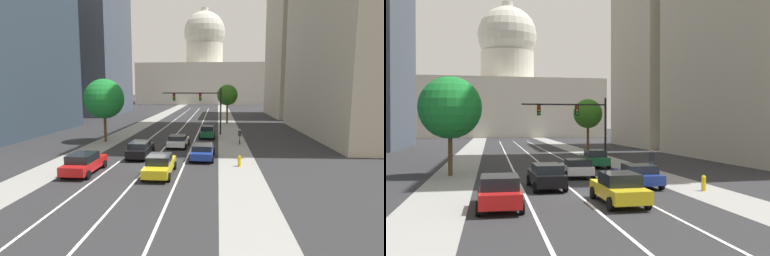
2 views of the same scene
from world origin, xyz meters
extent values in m
plane|color=#2B2B2D|center=(0.00, 40.00, 0.00)|extent=(400.00, 400.00, 0.00)
cube|color=gray|center=(-7.34, 35.00, 0.01)|extent=(3.24, 130.00, 0.01)
cube|color=gray|center=(7.34, 35.00, 0.01)|extent=(3.24, 130.00, 0.01)
cube|color=white|center=(-2.86, 25.00, 0.01)|extent=(0.16, 90.00, 0.01)
cube|color=white|center=(0.00, 25.00, 0.01)|extent=(0.16, 90.00, 0.01)
cube|color=white|center=(2.86, 25.00, 0.01)|extent=(0.16, 90.00, 0.01)
cube|color=#B7AD99|center=(25.52, 45.75, 14.55)|extent=(15.93, 20.68, 29.09)
cube|color=beige|center=(0.00, 101.25, 7.87)|extent=(51.67, 23.30, 15.74)
cylinder|color=beige|center=(0.00, 101.25, 19.78)|extent=(14.80, 14.80, 8.07)
sphere|color=beige|center=(0.00, 101.25, 28.36)|extent=(16.52, 16.52, 16.52)
cylinder|color=beige|center=(0.00, 101.25, 35.79)|extent=(2.97, 2.97, 4.13)
cube|color=silver|center=(1.43, 7.42, 0.60)|extent=(1.96, 4.06, 0.56)
cube|color=black|center=(1.42, 7.00, 1.12)|extent=(1.76, 2.01, 0.47)
cylinder|color=black|center=(0.53, 8.81, 0.32)|extent=(0.24, 0.65, 0.64)
cylinder|color=black|center=(2.40, 8.76, 0.32)|extent=(0.24, 0.65, 0.64)
cylinder|color=black|center=(0.47, 6.08, 0.32)|extent=(0.24, 0.65, 0.64)
cylinder|color=black|center=(2.33, 6.03, 0.32)|extent=(0.24, 0.65, 0.64)
cube|color=#1E389E|center=(4.29, 2.32, 0.61)|extent=(1.96, 4.77, 0.57)
cube|color=black|center=(4.29, 1.95, 1.13)|extent=(1.77, 2.30, 0.49)
cylinder|color=black|center=(3.37, 3.94, 0.32)|extent=(0.23, 0.64, 0.64)
cylinder|color=black|center=(5.26, 3.92, 0.32)|extent=(0.23, 0.64, 0.64)
cylinder|color=black|center=(3.32, 0.72, 0.32)|extent=(0.23, 0.64, 0.64)
cylinder|color=black|center=(5.21, 0.69, 0.32)|extent=(0.23, 0.64, 0.64)
cube|color=#14512D|center=(4.29, 13.75, 0.65)|extent=(1.82, 4.07, 0.66)
cube|color=black|center=(4.29, 13.59, 1.27)|extent=(1.63, 2.03, 0.60)
cylinder|color=black|center=(3.40, 15.10, 0.32)|extent=(0.23, 0.64, 0.64)
cylinder|color=black|center=(5.13, 15.14, 0.32)|extent=(0.23, 0.64, 0.64)
cylinder|color=black|center=(3.46, 12.36, 0.32)|extent=(0.23, 0.64, 0.64)
cylinder|color=black|center=(5.19, 12.40, 0.32)|extent=(0.23, 0.64, 0.64)
cube|color=black|center=(-1.43, 2.44, 0.66)|extent=(1.87, 4.72, 0.68)
cube|color=black|center=(-1.42, 1.97, 1.26)|extent=(1.66, 2.55, 0.52)
cylinder|color=black|center=(-2.34, 4.00, 0.32)|extent=(0.24, 0.65, 0.64)
cylinder|color=black|center=(-0.62, 4.05, 0.32)|extent=(0.24, 0.65, 0.64)
cylinder|color=black|center=(-2.25, 0.82, 0.32)|extent=(0.24, 0.65, 0.64)
cylinder|color=black|center=(-0.52, 0.87, 0.32)|extent=(0.24, 0.65, 0.64)
cube|color=yellow|center=(1.43, -3.17, 0.63)|extent=(1.83, 4.76, 0.62)
cube|color=black|center=(1.43, -3.32, 1.24)|extent=(1.66, 2.18, 0.60)
cylinder|color=black|center=(0.52, -1.57, 0.32)|extent=(0.23, 0.64, 0.64)
cylinder|color=black|center=(2.30, -1.54, 0.32)|extent=(0.23, 0.64, 0.64)
cylinder|color=black|center=(0.57, -4.79, 0.32)|extent=(0.23, 0.64, 0.64)
cylinder|color=black|center=(2.34, -4.76, 0.32)|extent=(0.23, 0.64, 0.64)
cube|color=red|center=(-4.29, -3.14, 0.64)|extent=(1.84, 4.58, 0.65)
cube|color=black|center=(-4.29, -3.43, 1.26)|extent=(1.69, 2.33, 0.58)
cylinder|color=black|center=(-5.21, -1.58, 0.32)|extent=(0.22, 0.64, 0.64)
cylinder|color=black|center=(-3.37, -1.58, 0.32)|extent=(0.22, 0.64, 0.64)
cylinder|color=black|center=(-5.21, -4.70, 0.32)|extent=(0.22, 0.64, 0.64)
cylinder|color=black|center=(-3.38, -4.70, 0.32)|extent=(0.22, 0.64, 0.64)
cylinder|color=black|center=(6.02, 16.62, 3.15)|extent=(0.20, 0.20, 6.30)
cylinder|color=black|center=(2.05, 16.62, 5.65)|extent=(7.94, 0.14, 0.14)
cube|color=black|center=(3.24, 16.62, 5.10)|extent=(0.32, 0.28, 0.96)
sphere|color=red|center=(3.24, 16.47, 5.40)|extent=(0.20, 0.20, 0.20)
sphere|color=orange|center=(3.24, 16.47, 5.10)|extent=(0.20, 0.20, 0.20)
sphere|color=green|center=(3.24, 16.47, 4.80)|extent=(0.20, 0.20, 0.20)
cube|color=black|center=(-0.33, 16.62, 5.10)|extent=(0.32, 0.28, 0.96)
sphere|color=red|center=(-0.33, 16.47, 5.40)|extent=(0.20, 0.20, 0.20)
sphere|color=orange|center=(-0.33, 16.47, 5.10)|extent=(0.20, 0.20, 0.20)
sphere|color=green|center=(-0.33, 16.47, 4.80)|extent=(0.20, 0.20, 0.20)
cylinder|color=yellow|center=(7.42, -0.26, 0.35)|extent=(0.26, 0.26, 0.70)
sphere|color=yellow|center=(7.42, -0.26, 0.78)|extent=(0.26, 0.26, 0.26)
cylinder|color=yellow|center=(7.42, -0.42, 0.39)|extent=(0.10, 0.12, 0.10)
cylinder|color=black|center=(8.13, 9.52, 0.33)|extent=(0.08, 0.66, 0.66)
cylinder|color=black|center=(8.18, 10.56, 0.33)|extent=(0.08, 0.66, 0.66)
cube|color=#1959B2|center=(8.15, 10.04, 0.55)|extent=(0.10, 1.00, 0.36)
cube|color=#262833|center=(8.15, 9.99, 1.18)|extent=(0.37, 0.30, 0.64)
sphere|color=tan|center=(8.15, 10.06, 1.61)|extent=(0.22, 0.22, 0.22)
cylinder|color=#51381E|center=(-7.64, 10.05, 1.73)|extent=(0.32, 0.32, 3.45)
sphere|color=#1B782E|center=(-7.64, 10.05, 5.08)|extent=(4.65, 4.65, 4.65)
cylinder|color=#51381E|center=(7.30, 29.98, 1.90)|extent=(0.32, 0.32, 3.79)
sphere|color=#2F6B1B|center=(7.30, 29.98, 5.08)|extent=(3.66, 3.66, 3.66)
camera|label=1|loc=(5.61, -24.59, 6.37)|focal=28.42mm
camera|label=2|loc=(-4.69, -23.64, 3.98)|focal=40.94mm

